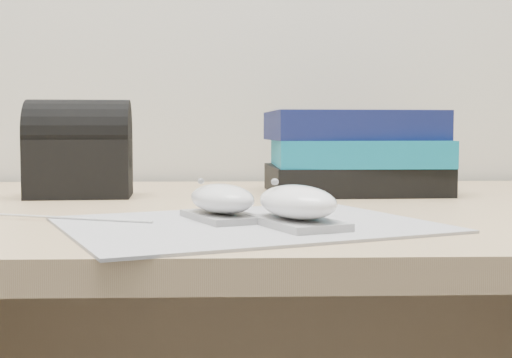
{
  "coord_description": "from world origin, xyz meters",
  "views": [
    {
      "loc": [
        -0.14,
        0.64,
        0.83
      ],
      "look_at": [
        -0.12,
        1.47,
        0.77
      ],
      "focal_mm": 50.0,
      "sensor_mm": 36.0,
      "label": 1
    }
  ],
  "objects_px": {
    "book_stack": "(354,153)",
    "pouch": "(80,150)",
    "mouse_rear": "(222,202)",
    "mouse_front": "(297,206)"
  },
  "relations": [
    {
      "from": "mouse_rear",
      "to": "mouse_front",
      "type": "relative_size",
      "value": 0.93
    },
    {
      "from": "book_stack",
      "to": "mouse_front",
      "type": "bearing_deg",
      "value": -107.22
    },
    {
      "from": "mouse_rear",
      "to": "book_stack",
      "type": "relative_size",
      "value": 0.44
    },
    {
      "from": "book_stack",
      "to": "pouch",
      "type": "distance_m",
      "value": 0.41
    },
    {
      "from": "mouse_rear",
      "to": "mouse_front",
      "type": "height_order",
      "value": "mouse_front"
    },
    {
      "from": "book_stack",
      "to": "pouch",
      "type": "relative_size",
      "value": 1.76
    },
    {
      "from": "mouse_rear",
      "to": "book_stack",
      "type": "bearing_deg",
      "value": 60.19
    },
    {
      "from": "mouse_front",
      "to": "pouch",
      "type": "bearing_deg",
      "value": 129.48
    },
    {
      "from": "pouch",
      "to": "mouse_rear",
      "type": "bearing_deg",
      "value": -54.24
    },
    {
      "from": "mouse_front",
      "to": "book_stack",
      "type": "relative_size",
      "value": 0.48
    }
  ]
}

